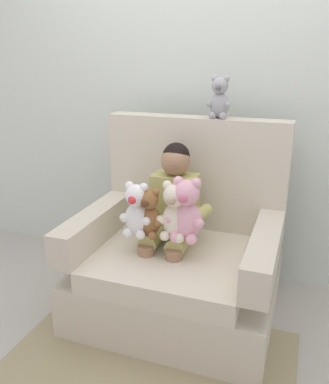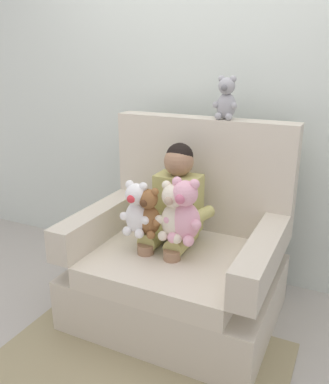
{
  "view_description": "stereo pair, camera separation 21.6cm",
  "coord_description": "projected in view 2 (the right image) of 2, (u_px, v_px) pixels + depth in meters",
  "views": [
    {
      "loc": [
        0.64,
        -1.98,
        1.49
      ],
      "look_at": [
        -0.06,
        -0.05,
        0.78
      ],
      "focal_mm": 37.88,
      "sensor_mm": 36.0,
      "label": 1
    },
    {
      "loc": [
        0.84,
        -1.9,
        1.49
      ],
      "look_at": [
        -0.06,
        -0.05,
        0.78
      ],
      "focal_mm": 37.88,
      "sensor_mm": 36.0,
      "label": 2
    }
  ],
  "objects": [
    {
      "name": "seated_child",
      "position": [
        174.0,
        209.0,
        2.31
      ],
      "size": [
        0.45,
        0.39,
        0.82
      ],
      "rotation": [
        0.0,
        0.0,
        -0.1
      ],
      "color": "tan",
      "rests_on": "armchair"
    },
    {
      "name": "plush_brown",
      "position": [
        148.0,
        213.0,
        2.18
      ],
      "size": [
        0.16,
        0.13,
        0.28
      ],
      "rotation": [
        0.0,
        0.0,
        -0.1
      ],
      "color": "brown",
      "rests_on": "armchair"
    },
    {
      "name": "plush_white",
      "position": [
        137.0,
        210.0,
        2.2
      ],
      "size": [
        0.18,
        0.15,
        0.3
      ],
      "rotation": [
        0.0,
        0.0,
        -0.14
      ],
      "color": "white",
      "rests_on": "armchair"
    },
    {
      "name": "ground_plane",
      "position": [
        177.0,
        314.0,
        2.44
      ],
      "size": [
        8.0,
        8.0,
        0.0
      ],
      "primitive_type": "plane",
      "color": "#ADA89E"
    },
    {
      "name": "armchair",
      "position": [
        181.0,
        259.0,
        2.38
      ],
      "size": [
        1.12,
        0.9,
        1.13
      ],
      "color": "beige",
      "rests_on": "ground"
    },
    {
      "name": "plush_pink",
      "position": [
        185.0,
        212.0,
        2.11
      ],
      "size": [
        0.21,
        0.17,
        0.35
      ],
      "rotation": [
        0.0,
        0.0,
        0.36
      ],
      "color": "#EAA8BC",
      "rests_on": "armchair"
    },
    {
      "name": "plush_cream",
      "position": [
        174.0,
        213.0,
        2.13
      ],
      "size": [
        0.19,
        0.15,
        0.32
      ],
      "rotation": [
        0.0,
        0.0,
        -0.2
      ],
      "color": "silver",
      "rests_on": "armchair"
    },
    {
      "name": "back_wall",
      "position": [
        222.0,
        84.0,
        2.6
      ],
      "size": [
        6.0,
        0.1,
        2.6
      ],
      "primitive_type": "cube",
      "color": "silver",
      "rests_on": "ground"
    },
    {
      "name": "plush_grey_on_backrest",
      "position": [
        226.0,
        99.0,
        2.3
      ],
      "size": [
        0.15,
        0.12,
        0.25
      ],
      "rotation": [
        0.0,
        0.0,
        0.13
      ],
      "color": "#9E9EA3",
      "rests_on": "armchair"
    }
  ]
}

